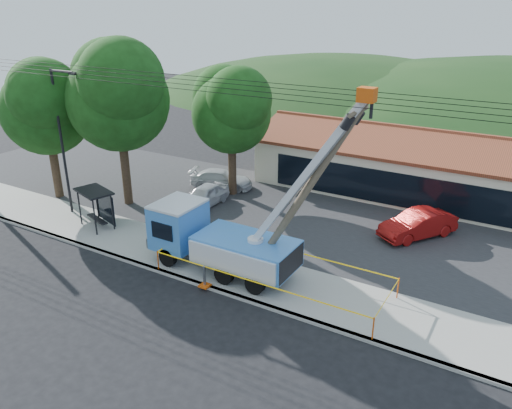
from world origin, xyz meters
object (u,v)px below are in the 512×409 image
at_px(car_silver, 205,207).
at_px(utility_truck, 219,238).
at_px(car_red, 416,238).
at_px(bus_shelter, 97,200).
at_px(car_white, 222,189).
at_px(leaning_pole, 309,187).

bearing_deg(car_silver, utility_truck, -48.78).
distance_m(car_silver, car_red, 13.37).
bearing_deg(bus_shelter, car_white, 92.38).
bearing_deg(car_red, bus_shelter, -119.28).
distance_m(car_silver, car_white, 3.51).
height_order(utility_truck, car_red, utility_truck).
bearing_deg(utility_truck, car_silver, 130.97).
height_order(leaning_pole, car_white, leaning_pole).
bearing_deg(car_white, bus_shelter, 147.66).
distance_m(leaning_pole, car_white, 15.59).
bearing_deg(leaning_pole, car_silver, 148.66).
bearing_deg(leaning_pole, car_white, 139.30).
bearing_deg(leaning_pole, car_red, 70.72).
bearing_deg(leaning_pole, utility_truck, -176.86).
relative_size(leaning_pole, car_red, 2.05).
relative_size(bus_shelter, car_red, 0.59).
distance_m(bus_shelter, car_red, 18.58).
relative_size(leaning_pole, car_white, 2.11).
bearing_deg(car_red, leaning_pole, -74.91).
height_order(car_red, car_white, car_red).
distance_m(leaning_pole, bus_shelter, 14.01).
relative_size(bus_shelter, car_white, 0.60).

